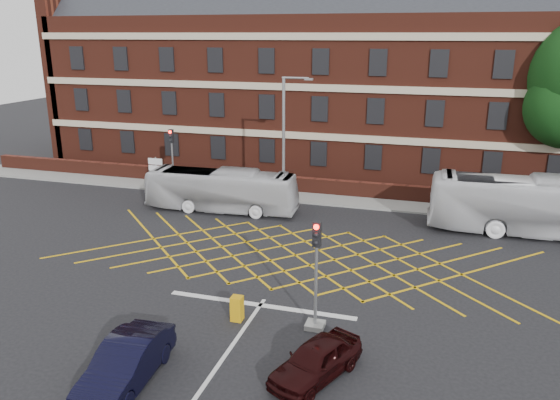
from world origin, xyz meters
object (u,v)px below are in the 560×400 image
(bus_right, at_px, (539,206))
(utility_cabinet, at_px, (237,308))
(traffic_light_near, at_px, (316,286))
(car_navy, at_px, (126,363))
(street_lamp, at_px, (285,168))
(bus_left, at_px, (221,190))
(direction_signs, at_px, (156,168))
(car_maroon, at_px, (316,360))
(traffic_light_far, at_px, (173,164))

(bus_right, distance_m, utility_cabinet, 18.54)
(bus_right, bearing_deg, traffic_light_near, 142.88)
(car_navy, distance_m, street_lamp, 18.35)
(bus_left, xyz_separation_m, street_lamp, (3.85, 0.89, 1.47))
(traffic_light_near, distance_m, direction_signs, 22.33)
(utility_cabinet, bearing_deg, bus_right, 47.47)
(direction_signs, xyz_separation_m, utility_cabinet, (12.51, -16.32, -0.88))
(car_maroon, distance_m, traffic_light_near, 3.30)
(bus_left, height_order, traffic_light_far, traffic_light_far)
(traffic_light_far, height_order, direction_signs, traffic_light_far)
(bus_left, xyz_separation_m, traffic_light_near, (8.89, -12.29, 0.44))
(traffic_light_far, distance_m, utility_cabinet, 19.81)
(car_navy, bearing_deg, street_lamp, 86.41)
(street_lamp, bearing_deg, traffic_light_near, -69.06)
(bus_left, relative_size, direction_signs, 4.34)
(bus_right, height_order, car_navy, bus_right)
(car_navy, height_order, traffic_light_near, traffic_light_near)
(traffic_light_near, bearing_deg, street_lamp, 110.94)
(street_lamp, bearing_deg, car_maroon, -70.37)
(bus_right, bearing_deg, street_lamp, 88.88)
(bus_left, xyz_separation_m, car_maroon, (9.63, -15.30, -0.70))
(street_lamp, bearing_deg, direction_signs, 164.83)
(bus_left, relative_size, car_navy, 2.17)
(bus_left, relative_size, traffic_light_far, 2.23)
(street_lamp, bearing_deg, traffic_light_far, 162.56)
(car_maroon, bearing_deg, direction_signs, 154.92)
(traffic_light_near, distance_m, utility_cabinet, 3.31)
(bus_left, distance_m, car_maroon, 18.09)
(bus_left, xyz_separation_m, utility_cabinet, (5.85, -12.58, -0.83))
(street_lamp, relative_size, utility_cabinet, 8.30)
(bus_left, height_order, bus_right, bus_right)
(utility_cabinet, bearing_deg, direction_signs, 127.46)
(bus_right, distance_m, car_maroon, 18.57)
(car_maroon, relative_size, street_lamp, 0.45)
(car_navy, relative_size, car_maroon, 1.19)
(bus_left, distance_m, traffic_light_near, 15.17)
(bus_right, relative_size, car_maroon, 3.18)
(traffic_light_near, xyz_separation_m, direction_signs, (-15.55, 16.03, -0.39))
(utility_cabinet, bearing_deg, traffic_light_near, 5.59)
(street_lamp, xyz_separation_m, utility_cabinet, (2.00, -13.48, -2.30))
(car_navy, xyz_separation_m, utility_cabinet, (1.93, 4.76, -0.22))
(bus_right, height_order, direction_signs, bus_right)
(street_lamp, distance_m, direction_signs, 10.98)
(street_lamp, xyz_separation_m, direction_signs, (-10.51, 2.85, -1.42))
(bus_left, height_order, utility_cabinet, bus_left)
(traffic_light_far, bearing_deg, direction_signs, -179.20)
(traffic_light_near, xyz_separation_m, street_lamp, (-5.04, 13.18, 1.04))
(car_maroon, bearing_deg, utility_cabinet, 168.64)
(traffic_light_far, relative_size, utility_cabinet, 4.28)
(traffic_light_near, relative_size, utility_cabinet, 4.28)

